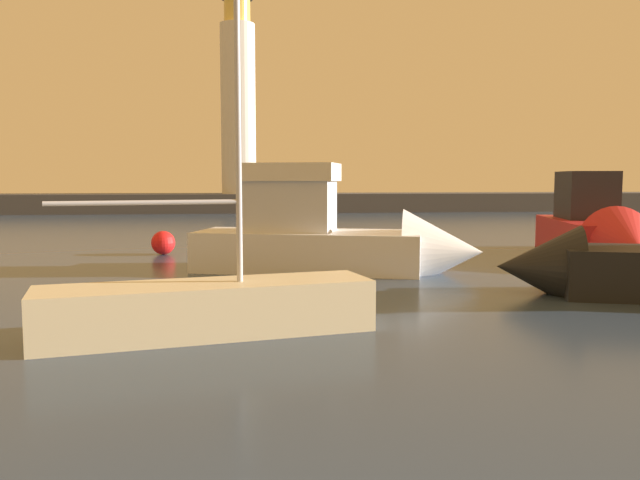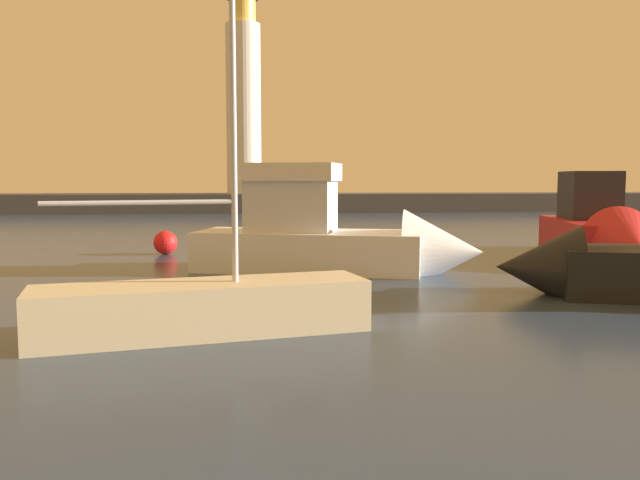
# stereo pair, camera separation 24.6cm
# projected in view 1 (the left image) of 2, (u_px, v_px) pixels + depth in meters

# --- Properties ---
(ground_plane) EXTENTS (220.00, 220.00, 0.00)m
(ground_plane) POSITION_uv_depth(u_px,v_px,m) (254.00, 243.00, 30.55)
(ground_plane) COLOR #2D3D51
(breakwater) EXTENTS (81.48, 4.85, 1.68)m
(breakwater) POSITION_uv_depth(u_px,v_px,m) (248.00, 203.00, 58.72)
(breakwater) COLOR #423F3D
(breakwater) RESTS_ON ground_plane
(lighthouse) EXTENTS (3.08, 3.08, 18.23)m
(lighthouse) POSITION_uv_depth(u_px,v_px,m) (238.00, 97.00, 57.73)
(lighthouse) COLOR silver
(lighthouse) RESTS_ON breakwater
(motorboat_2) EXTENTS (9.71, 5.30, 4.17)m
(motorboat_2) POSITION_uv_depth(u_px,v_px,m) (345.00, 238.00, 21.26)
(motorboat_2) COLOR white
(motorboat_2) RESTS_ON ground_plane
(motorboat_4) EXTENTS (4.68, 9.28, 3.86)m
(motorboat_4) POSITION_uv_depth(u_px,v_px,m) (600.00, 232.00, 24.38)
(motorboat_4) COLOR #B21E1E
(motorboat_4) RESTS_ON ground_plane
(sailboat_moored) EXTENTS (6.64, 2.90, 9.77)m
(sailboat_moored) POSITION_uv_depth(u_px,v_px,m) (208.00, 306.00, 12.65)
(sailboat_moored) COLOR beige
(sailboat_moored) RESTS_ON ground_plane
(mooring_buoy) EXTENTS (0.95, 0.95, 0.95)m
(mooring_buoy) POSITION_uv_depth(u_px,v_px,m) (163.00, 243.00, 26.00)
(mooring_buoy) COLOR red
(mooring_buoy) RESTS_ON ground_plane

